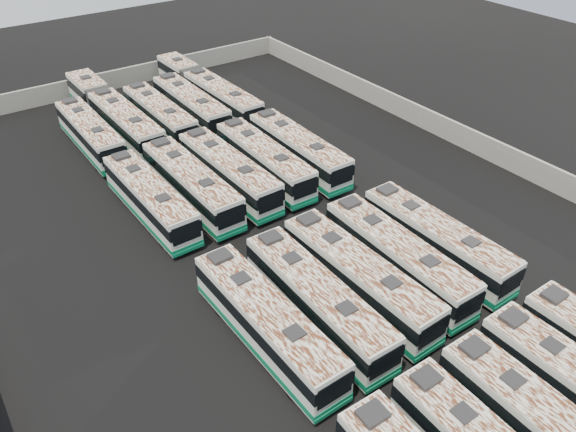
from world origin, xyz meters
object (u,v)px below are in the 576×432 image
(bus_midfront_left, at_px, (317,300))
(bus_back_left, at_px, (113,113))
(bus_midback_right, at_px, (264,160))
(bus_back_far_left, at_px, (90,134))
(bus_midfront_far_left, at_px, (267,323))
(bus_midback_center, at_px, (229,172))
(bus_midfront_right, at_px, (397,257))
(bus_midfront_far_right, at_px, (436,240))
(bus_midback_far_left, at_px, (150,199))
(bus_back_right, at_px, (191,106))
(bus_back_center, at_px, (160,116))
(bus_midback_far_right, at_px, (298,150))
(bus_midback_left, at_px, (191,184))
(bus_midfront_center, at_px, (358,277))
(bus_back_far_right, at_px, (207,89))

(bus_midfront_left, distance_m, bus_back_left, 33.83)
(bus_midback_right, bearing_deg, bus_back_far_left, 128.43)
(bus_midfront_far_left, height_order, bus_midback_center, bus_midback_center)
(bus_midfront_far_left, distance_m, bus_midfront_right, 10.63)
(bus_midfront_far_right, distance_m, bus_midback_far_left, 22.03)
(bus_midfront_right, relative_size, bus_back_far_left, 1.03)
(bus_back_left, xyz_separation_m, bus_back_right, (7.28, -3.16, -0.01))
(bus_midback_center, bearing_deg, bus_midfront_far_right, -67.59)
(bus_back_left, relative_size, bus_back_center, 1.62)
(bus_midback_right, bearing_deg, bus_midback_center, -179.22)
(bus_midback_far_right, bearing_deg, bus_back_far_left, 136.00)
(bus_midback_left, height_order, bus_back_far_left, bus_midback_left)
(bus_midback_far_left, xyz_separation_m, bus_back_center, (7.18, 13.82, -0.01))
(bus_back_left, bearing_deg, bus_midfront_center, -84.70)
(bus_midback_right, height_order, bus_back_right, bus_back_right)
(bus_midfront_left, xyz_separation_m, bus_midfront_right, (7.03, 0.18, -0.00))
(bus_midfront_left, height_order, bus_midback_left, bus_midback_left)
(bus_midback_right, bearing_deg, bus_back_left, 113.76)
(bus_midfront_far_right, height_order, bus_back_far_left, bus_midfront_far_right)
(bus_midback_left, bearing_deg, bus_midback_right, -0.95)
(bus_back_center, bearing_deg, bus_midback_right, -76.29)
(bus_midback_left, bearing_deg, bus_midfront_far_right, -57.75)
(bus_midfront_left, xyz_separation_m, bus_midback_right, (7.04, 16.64, -0.01))
(bus_midfront_far_left, height_order, bus_midfront_left, bus_midfront_far_left)
(bus_midfront_center, height_order, bus_back_far_left, bus_midfront_center)
(bus_midfront_right, xyz_separation_m, bus_midback_far_right, (3.58, 16.27, 0.00))
(bus_midback_far_left, height_order, bus_midback_far_right, bus_midback_far_right)
(bus_midfront_far_left, xyz_separation_m, bus_midback_far_right, (14.21, 16.26, -0.00))
(bus_midfront_far_left, height_order, bus_midfront_far_right, bus_midfront_far_left)
(bus_midfront_far_right, height_order, bus_back_center, bus_midfront_far_right)
(bus_midfront_far_right, distance_m, bus_midback_left, 19.85)
(bus_midfront_far_right, xyz_separation_m, bus_midback_left, (-10.73, 16.70, 0.05))
(bus_midfront_center, height_order, bus_midfront_far_right, bus_midfront_center)
(bus_midback_center, distance_m, bus_midback_far_right, 7.16)
(bus_midfront_far_left, relative_size, bus_midback_far_left, 1.02)
(bus_midback_left, bearing_deg, bus_midfront_right, -67.30)
(bus_midfront_left, distance_m, bus_midfront_center, 3.48)
(bus_midfront_far_right, bearing_deg, bus_midfront_right, 176.27)
(bus_midback_far_right, distance_m, bus_back_right, 14.64)
(bus_midback_center, bearing_deg, bus_back_center, 88.59)
(bus_back_far_right, bearing_deg, bus_midfront_far_left, -114.21)
(bus_midfront_right, height_order, bus_back_right, bus_back_right)
(bus_midback_far_right, relative_size, bus_back_left, 0.64)
(bus_midback_right, relative_size, bus_back_far_left, 1.02)
(bus_midback_right, bearing_deg, bus_midback_far_right, -1.81)
(bus_midback_far_left, relative_size, bus_back_far_right, 0.64)
(bus_midfront_far_right, xyz_separation_m, bus_back_far_left, (-14.30, 30.60, -0.02))
(bus_back_right, bearing_deg, bus_midfront_left, -102.76)
(bus_back_far_left, bearing_deg, bus_midfront_right, -70.82)
(bus_back_far_left, height_order, bus_back_center, bus_back_far_left)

